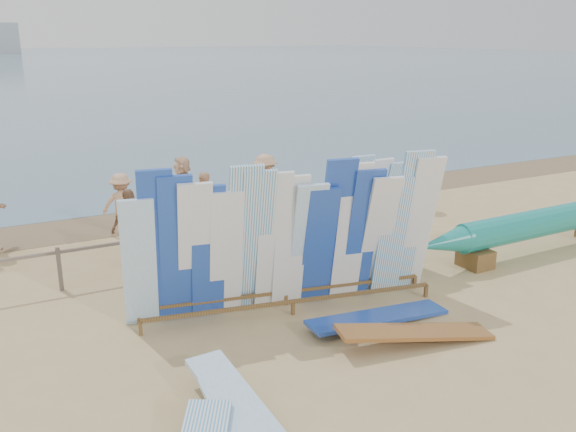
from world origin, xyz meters
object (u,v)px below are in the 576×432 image
outrigger_canoe (541,224)px  flat_board_a (246,427)px  beachgoer_9 (265,187)px  main_surfboard_rack (290,243)px  beachgoer_10 (364,195)px  side_surfboard_rack (370,220)px  flat_board_d (378,323)px  beachgoer_5 (183,186)px  beachgoer_4 (132,226)px  beach_chair_left (202,246)px  beachgoer_extra_0 (415,182)px  stroller (233,231)px  flat_board_c (415,343)px  beach_chair_right (174,242)px  beachgoer_3 (122,204)px  vendor_table (281,269)px  beachgoer_7 (204,203)px

outrigger_canoe → flat_board_a: (-8.76, -3.00, -0.67)m
flat_board_a → beachgoer_9: 9.31m
main_surfboard_rack → beachgoer_10: 5.85m
side_surfboard_rack → flat_board_d: (-1.16, -2.02, -1.20)m
flat_board_d → beachgoer_5: bearing=7.6°
outrigger_canoe → beachgoer_4: beachgoer_4 is taller
beachgoer_4 → beachgoer_10: 6.27m
beachgoer_4 → flat_board_d: bearing=101.5°
beach_chair_left → beachgoer_5: bearing=89.6°
outrigger_canoe → beachgoer_extra_0: size_ratio=4.63×
stroller → beachgoer_9: size_ratio=0.52×
flat_board_c → beachgoer_10: size_ratio=1.77×
flat_board_c → flat_board_a: (-3.38, -0.79, 0.00)m
beach_chair_right → beachgoer_3: beachgoer_3 is taller
flat_board_c → beachgoer_5: bearing=18.1°
flat_board_c → beach_chair_left: 5.78m
stroller → beachgoer_3: (-2.12, 2.14, 0.41)m
main_surfboard_rack → flat_board_c: 2.76m
side_surfboard_rack → beachgoer_9: bearing=92.0°
beach_chair_left → beachgoer_3: 2.80m
beachgoer_extra_0 → vendor_table: bearing=-31.8°
beachgoer_7 → beachgoer_4: beachgoer_4 is taller
stroller → beachgoer_5: 3.24m
outrigger_canoe → vendor_table: 6.34m
beachgoer_3 → beachgoer_extra_0: (8.07, -1.50, 0.00)m
stroller → beachgoer_7: bearing=79.3°
beachgoer_4 → beachgoer_9: (4.02, 1.63, 0.07)m
vendor_table → beachgoer_9: (1.68, 4.30, 0.56)m
main_surfboard_rack → outrigger_canoe: size_ratio=0.79×
flat_board_a → beach_chair_right: beach_chair_right is taller
flat_board_d → flat_board_a: flat_board_a is taller
beachgoer_4 → beachgoer_9: size_ratio=0.92×
stroller → beachgoer_10: (3.89, 0.21, 0.38)m
beachgoer_4 → beachgoer_10: (6.27, 0.17, -0.08)m
stroller → flat_board_d: bearing=-103.8°
vendor_table → beachgoer_3: bearing=126.5°
beachgoer_10 → beach_chair_left: bearing=-144.4°
beach_chair_left → beachgoer_9: size_ratio=0.49×
flat_board_a → beach_chair_right: (1.17, 6.92, 0.23)m
flat_board_a → beach_chair_right: 7.02m
side_surfboard_rack → flat_board_a: side_surfboard_rack is taller
side_surfboard_rack → beachgoer_extra_0: side_surfboard_rack is taller
flat_board_d → flat_board_c: bearing=-172.4°
flat_board_c → beach_chair_left: bearing=29.0°
outrigger_canoe → main_surfboard_rack: bearing=179.5°
beach_chair_right → beachgoer_5: 3.17m
beachgoer_10 → beachgoer_9: (-2.24, 1.46, 0.15)m
beach_chair_left → flat_board_a: bearing=-93.9°
side_surfboard_rack → beach_chair_left: side_surfboard_rack is taller
vendor_table → beachgoer_5: beachgoer_5 is taller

